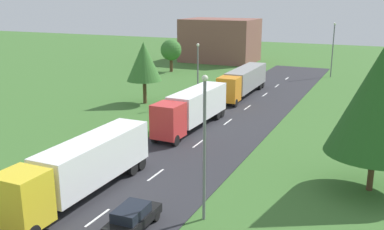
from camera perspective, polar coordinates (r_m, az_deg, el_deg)
truck_second at (r=29.56m, az=-14.02°, el=-6.44°), size 2.50×12.70×3.63m
truck_third at (r=43.45m, az=0.02°, el=0.98°), size 2.80×12.20×3.72m
truck_fourth at (r=58.73m, az=6.71°, el=4.51°), size 2.67×14.24×3.52m
car_third at (r=25.47m, az=-7.74°, el=-13.08°), size 1.86×4.01×1.46m
lamppost_second at (r=24.88m, az=1.62°, el=-3.56°), size 0.36×0.36×8.69m
lamppost_third at (r=52.76m, az=0.76°, el=5.75°), size 0.36×0.36×7.54m
lamppost_fourth at (r=75.83m, az=17.87°, el=8.39°), size 0.36×0.36×8.85m
tree_oak at (r=77.88m, az=-2.75°, el=8.43°), size 3.68×3.68×5.69m
tree_birch at (r=30.92m, az=23.20°, el=1.72°), size 6.56×6.56×9.91m
tree_maple at (r=54.05m, az=-6.28°, el=6.93°), size 4.30×4.30×7.60m
distant_building at (r=91.22m, az=3.69°, el=9.70°), size 14.44×10.69×8.59m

